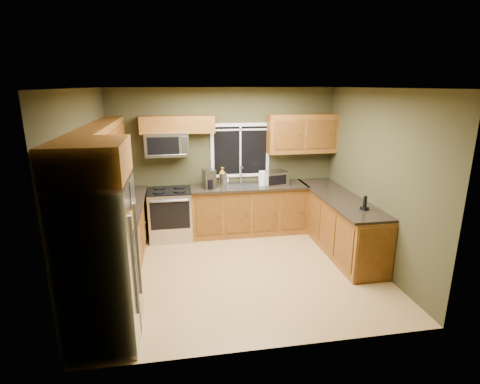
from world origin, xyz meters
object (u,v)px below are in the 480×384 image
object	(u,v)px
refrigerator	(101,264)
soap_bottle_c	(225,179)
paper_towel_roll	(262,178)
cordless_phone	(365,206)
toaster_oven	(275,178)
microwave	(167,144)
range	(170,214)
kettle	(223,178)
coffee_maker	(209,179)
soap_bottle_b	(261,177)
soap_bottle_a	(222,176)

from	to	relation	value
refrigerator	soap_bottle_c	xyz separation A→B (m)	(1.74, 3.00, 0.12)
paper_towel_roll	cordless_phone	bearing A→B (deg)	-53.50
toaster_oven	soap_bottle_c	bearing A→B (deg)	163.22
microwave	range	bearing A→B (deg)	-89.98
soap_bottle_c	refrigerator	bearing A→B (deg)	-120.10
toaster_oven	kettle	world-z (taller)	kettle
coffee_maker	soap_bottle_c	world-z (taller)	coffee_maker
toaster_oven	cordless_phone	bearing A→B (deg)	-59.55
range	kettle	size ratio (longest dim) A/B	3.54
microwave	coffee_maker	bearing A→B (deg)	-13.16
refrigerator	paper_towel_roll	bearing A→B (deg)	48.86
coffee_maker	paper_towel_roll	xyz separation A→B (m)	(0.98, -0.00, -0.02)
soap_bottle_c	soap_bottle_b	bearing A→B (deg)	0.00
microwave	coffee_maker	xyz separation A→B (m)	(0.72, -0.17, -0.63)
refrigerator	toaster_oven	distance (m)	3.80
range	cordless_phone	size ratio (longest dim) A/B	4.39
refrigerator	microwave	xyz separation A→B (m)	(0.69, 2.91, 0.83)
soap_bottle_c	toaster_oven	bearing A→B (deg)	-16.78
soap_bottle_a	soap_bottle_b	world-z (taller)	soap_bottle_a
toaster_oven	cordless_phone	size ratio (longest dim) A/B	2.27
soap_bottle_c	cordless_phone	size ratio (longest dim) A/B	0.78
range	paper_towel_roll	size ratio (longest dim) A/B	3.10
refrigerator	toaster_oven	xyz separation A→B (m)	(2.64, 2.73, 0.17)
soap_bottle_c	cordless_phone	bearing A→B (deg)	-45.57
toaster_oven	soap_bottle_b	bearing A→B (deg)	127.52
toaster_oven	cordless_phone	world-z (taller)	toaster_oven
kettle	soap_bottle_c	bearing A→B (deg)	50.36
range	soap_bottle_c	distance (m)	1.21
toaster_oven	soap_bottle_b	size ratio (longest dim) A/B	2.45
toaster_oven	soap_bottle_b	world-z (taller)	toaster_oven
range	toaster_oven	size ratio (longest dim) A/B	1.93
coffee_maker	kettle	size ratio (longest dim) A/B	1.26
paper_towel_roll	cordless_phone	size ratio (longest dim) A/B	1.42
coffee_maker	soap_bottle_c	distance (m)	0.43
coffee_maker	soap_bottle_b	bearing A→B (deg)	14.47
toaster_oven	refrigerator	bearing A→B (deg)	-134.04
paper_towel_roll	soap_bottle_c	distance (m)	0.70
coffee_maker	paper_towel_roll	bearing A→B (deg)	-0.13
soap_bottle_a	soap_bottle_b	xyz separation A→B (m)	(0.76, 0.06, -0.07)
coffee_maker	soap_bottle_b	distance (m)	1.05
coffee_maker	refrigerator	bearing A→B (deg)	-117.27
toaster_oven	soap_bottle_c	world-z (taller)	toaster_oven
toaster_oven	kettle	size ratio (longest dim) A/B	1.83
coffee_maker	soap_bottle_a	bearing A→B (deg)	38.27
kettle	soap_bottle_c	distance (m)	0.09
range	coffee_maker	xyz separation A→B (m)	(0.72, -0.03, 0.63)
coffee_maker	range	bearing A→B (deg)	177.41
soap_bottle_b	range	bearing A→B (deg)	-172.46
refrigerator	cordless_phone	distance (m)	3.76
coffee_maker	soap_bottle_c	xyz separation A→B (m)	(0.33, 0.26, -0.07)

